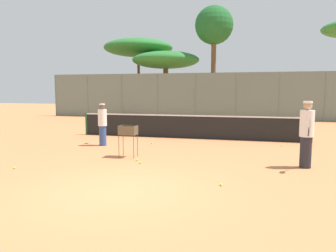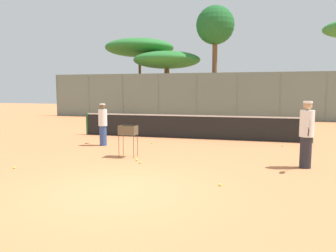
{
  "view_description": "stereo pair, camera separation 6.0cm",
  "coord_description": "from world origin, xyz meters",
  "px_view_note": "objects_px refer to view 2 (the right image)",
  "views": [
    {
      "loc": [
        2.8,
        -6.47,
        2.19
      ],
      "look_at": [
        0.05,
        4.04,
        1.0
      ],
      "focal_mm": 35.0,
      "sensor_mm": 36.0,
      "label": 1
    },
    {
      "loc": [
        2.86,
        -6.45,
        2.19
      ],
      "look_at": [
        0.05,
        4.04,
        1.0
      ],
      "focal_mm": 35.0,
      "sensor_mm": 36.0,
      "label": 2
    }
  ],
  "objects_px": {
    "player_red_cap": "(306,134)",
    "ball_cart": "(128,133)",
    "tennis_net": "(190,126)",
    "player_white_outfit": "(103,124)"
  },
  "relations": [
    {
      "from": "player_red_cap",
      "to": "ball_cart",
      "type": "bearing_deg",
      "value": -91.1
    },
    {
      "from": "tennis_net",
      "to": "player_white_outfit",
      "type": "distance_m",
      "value": 4.06
    },
    {
      "from": "tennis_net",
      "to": "player_red_cap",
      "type": "bearing_deg",
      "value": -48.03
    },
    {
      "from": "player_red_cap",
      "to": "ball_cart",
      "type": "height_order",
      "value": "player_red_cap"
    },
    {
      "from": "player_white_outfit",
      "to": "ball_cart",
      "type": "relative_size",
      "value": 1.6
    },
    {
      "from": "tennis_net",
      "to": "ball_cart",
      "type": "height_order",
      "value": "tennis_net"
    },
    {
      "from": "player_white_outfit",
      "to": "player_red_cap",
      "type": "bearing_deg",
      "value": -138.55
    },
    {
      "from": "tennis_net",
      "to": "player_red_cap",
      "type": "distance_m",
      "value": 6.39
    },
    {
      "from": "tennis_net",
      "to": "player_white_outfit",
      "type": "xyz_separation_m",
      "value": [
        -2.96,
        -2.75,
        0.31
      ]
    },
    {
      "from": "player_red_cap",
      "to": "ball_cart",
      "type": "distance_m",
      "value": 5.41
    }
  ]
}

